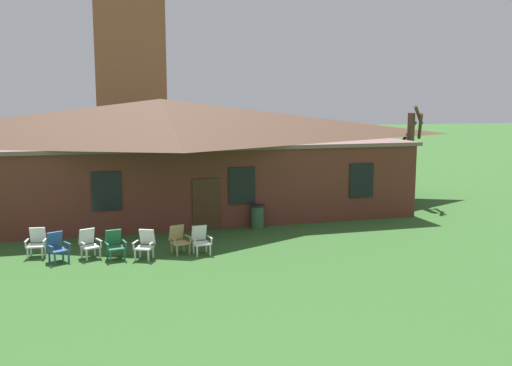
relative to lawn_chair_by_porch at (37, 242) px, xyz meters
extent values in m
cube|color=brown|center=(5.02, 7.27, 1.10)|extent=(21.34, 10.00, 3.20)
cube|color=#795B55|center=(5.02, 7.27, 2.78)|extent=(21.76, 10.20, 0.16)
pyramid|color=#4C3323|center=(5.02, 7.27, 3.81)|extent=(22.19, 10.40, 1.89)
cube|color=black|center=(2.36, 2.24, 1.26)|extent=(1.10, 0.06, 1.50)
cube|color=black|center=(7.69, 2.24, 1.26)|extent=(1.10, 0.06, 1.50)
cube|color=black|center=(13.02, 2.24, 1.26)|extent=(1.10, 0.06, 1.50)
cube|color=#422819|center=(6.20, 2.24, 0.55)|extent=(1.10, 0.06, 2.10)
cube|color=#93563D|center=(4.53, 22.89, 5.98)|extent=(4.80, 4.80, 12.97)
cube|color=silver|center=(0.18, -0.37, -0.32)|extent=(0.06, 0.06, 0.36)
cube|color=silver|center=(-0.27, -0.31, -0.32)|extent=(0.06, 0.06, 0.36)
cube|color=silver|center=(0.24, 0.07, -0.32)|extent=(0.06, 0.06, 0.36)
cube|color=silver|center=(-0.22, 0.13, -0.32)|extent=(0.06, 0.06, 0.36)
cube|color=silver|center=(-0.02, -0.12, -0.11)|extent=(0.60, 0.59, 0.05)
cube|color=silver|center=(0.02, 0.19, 0.19)|extent=(0.53, 0.26, 0.54)
cube|color=silver|center=(0.27, -0.18, 0.08)|extent=(0.12, 0.47, 0.03)
cube|color=silver|center=(0.25, -0.34, -0.03)|extent=(0.04, 0.04, 0.22)
cube|color=silver|center=(-0.31, -0.11, 0.08)|extent=(0.12, 0.47, 0.03)
cube|color=silver|center=(-0.33, -0.27, -0.03)|extent=(0.04, 0.04, 0.22)
cube|color=#2D5693|center=(1.05, -1.03, -0.32)|extent=(0.07, 0.07, 0.36)
cube|color=#2D5693|center=(0.64, -1.23, -0.32)|extent=(0.07, 0.07, 0.36)
cube|color=#2D5693|center=(0.85, -0.63, -0.32)|extent=(0.07, 0.07, 0.36)
cube|color=#2D5693|center=(0.44, -0.83, -0.32)|extent=(0.07, 0.07, 0.36)
cube|color=#2D5693|center=(0.74, -0.93, -0.11)|extent=(0.71, 0.71, 0.05)
cube|color=#2D5693|center=(0.61, -0.65, 0.19)|extent=(0.54, 0.40, 0.54)
cube|color=#2D5693|center=(1.01, -0.82, 0.08)|extent=(0.26, 0.45, 0.03)
cube|color=#2D5693|center=(1.08, -0.96, -0.03)|extent=(0.05, 0.05, 0.22)
cube|color=#2D5693|center=(0.49, -1.08, 0.08)|extent=(0.26, 0.45, 0.03)
cube|color=#2D5693|center=(0.56, -1.22, -0.03)|extent=(0.05, 0.05, 0.22)
cube|color=white|center=(2.03, -0.87, -0.32)|extent=(0.07, 0.07, 0.36)
cube|color=white|center=(1.61, -1.05, -0.32)|extent=(0.07, 0.07, 0.36)
cube|color=white|center=(1.86, -0.46, -0.32)|extent=(0.07, 0.07, 0.36)
cube|color=white|center=(1.44, -0.64, -0.32)|extent=(0.07, 0.07, 0.36)
cube|color=white|center=(1.74, -0.76, -0.11)|extent=(0.70, 0.69, 0.05)
cube|color=white|center=(1.62, -0.47, 0.19)|extent=(0.55, 0.37, 0.54)
cube|color=white|center=(2.01, -0.66, 0.08)|extent=(0.23, 0.46, 0.03)
cube|color=white|center=(2.07, -0.81, -0.03)|extent=(0.05, 0.05, 0.22)
cube|color=white|center=(1.47, -0.88, 0.08)|extent=(0.23, 0.46, 0.03)
cube|color=white|center=(1.54, -1.03, -0.03)|extent=(0.05, 0.05, 0.22)
cube|color=#28704C|center=(2.80, -1.32, -0.32)|extent=(0.06, 0.06, 0.36)
cube|color=#28704C|center=(2.35, -1.41, -0.32)|extent=(0.06, 0.06, 0.36)
cube|color=#28704C|center=(2.72, -0.89, -0.32)|extent=(0.06, 0.06, 0.36)
cube|color=#28704C|center=(2.27, -0.98, -0.32)|extent=(0.06, 0.06, 0.36)
cube|color=#28704C|center=(2.54, -1.15, -0.11)|extent=(0.63, 0.62, 0.05)
cube|color=#28704C|center=(2.47, -0.84, 0.19)|extent=(0.54, 0.29, 0.54)
cube|color=#28704C|center=(2.82, -1.11, 0.08)|extent=(0.15, 0.47, 0.03)
cube|color=#28704C|center=(2.86, -1.27, -0.03)|extent=(0.05, 0.05, 0.22)
cube|color=#28704C|center=(2.26, -1.23, 0.08)|extent=(0.15, 0.47, 0.03)
cube|color=#28704C|center=(2.29, -1.39, -0.03)|extent=(0.05, 0.05, 0.22)
cube|color=silver|center=(3.55, -1.68, -0.32)|extent=(0.07, 0.07, 0.36)
cube|color=silver|center=(3.13, -1.48, -0.32)|extent=(0.07, 0.07, 0.36)
cube|color=silver|center=(3.74, -1.28, -0.32)|extent=(0.07, 0.07, 0.36)
cube|color=silver|center=(3.32, -1.08, -0.32)|extent=(0.07, 0.07, 0.36)
cube|color=silver|center=(3.44, -1.38, -0.11)|extent=(0.71, 0.70, 0.05)
cube|color=silver|center=(3.57, -1.10, 0.19)|extent=(0.55, 0.39, 0.54)
cube|color=silver|center=(3.69, -1.52, 0.08)|extent=(0.26, 0.45, 0.03)
cube|color=silver|center=(3.62, -1.67, -0.03)|extent=(0.05, 0.05, 0.22)
cube|color=silver|center=(3.17, -1.27, 0.08)|extent=(0.26, 0.45, 0.03)
cube|color=silver|center=(3.10, -1.42, -0.03)|extent=(0.05, 0.05, 0.22)
cube|color=tan|center=(4.97, -1.19, -0.32)|extent=(0.06, 0.06, 0.36)
cube|color=tan|center=(4.53, -1.32, -0.32)|extent=(0.06, 0.06, 0.36)
cube|color=tan|center=(4.84, -0.76, -0.32)|extent=(0.06, 0.06, 0.36)
cube|color=tan|center=(4.40, -0.89, -0.32)|extent=(0.06, 0.06, 0.36)
cube|color=tan|center=(4.68, -1.04, -0.11)|extent=(0.67, 0.65, 0.05)
cube|color=tan|center=(4.60, -0.74, 0.19)|extent=(0.55, 0.33, 0.54)
cube|color=tan|center=(4.97, -0.98, 0.08)|extent=(0.19, 0.47, 0.03)
cube|color=tan|center=(5.01, -1.13, -0.03)|extent=(0.05, 0.05, 0.22)
cube|color=tan|center=(4.41, -1.14, 0.08)|extent=(0.19, 0.47, 0.03)
cube|color=tan|center=(4.46, -1.30, -0.03)|extent=(0.05, 0.05, 0.22)
cube|color=white|center=(5.63, -1.51, -0.32)|extent=(0.06, 0.06, 0.36)
cube|color=white|center=(5.17, -1.56, -0.32)|extent=(0.06, 0.06, 0.36)
cube|color=white|center=(5.58, -1.07, -0.32)|extent=(0.06, 0.06, 0.36)
cube|color=white|center=(5.12, -1.12, -0.32)|extent=(0.06, 0.06, 0.36)
cube|color=white|center=(5.37, -1.31, -0.11)|extent=(0.59, 0.58, 0.05)
cube|color=white|center=(5.34, -1.00, 0.19)|extent=(0.53, 0.25, 0.54)
cube|color=white|center=(5.66, -1.30, 0.08)|extent=(0.11, 0.47, 0.03)
cube|color=white|center=(5.68, -1.46, -0.03)|extent=(0.04, 0.04, 0.22)
cube|color=white|center=(5.09, -1.37, 0.08)|extent=(0.11, 0.47, 0.03)
cube|color=white|center=(5.10, -1.53, -0.03)|extent=(0.04, 0.04, 0.22)
cylinder|color=brown|center=(17.24, 5.41, 1.78)|extent=(0.36, 0.36, 4.56)
cylinder|color=brown|center=(17.29, 5.86, 2.92)|extent=(1.05, 0.27, 1.44)
cylinder|color=brown|center=(17.44, 5.10, 3.96)|extent=(0.82, 0.60, 0.97)
cylinder|color=brown|center=(17.63, 5.21, 3.42)|extent=(0.60, 0.97, 1.34)
cylinder|color=#335638|center=(8.28, 1.97, -0.05)|extent=(0.52, 0.52, 0.90)
cylinder|color=black|center=(8.28, 1.97, 0.44)|extent=(0.56, 0.56, 0.08)
camera|label=1|loc=(2.09, -19.82, 4.74)|focal=39.72mm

